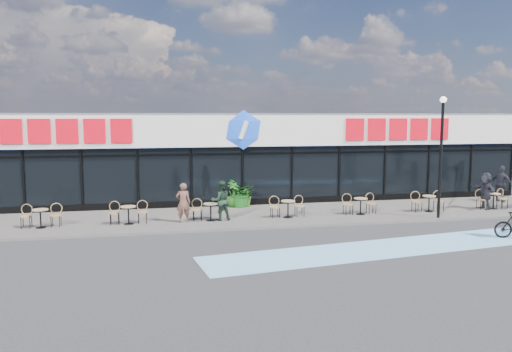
# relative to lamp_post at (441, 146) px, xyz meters

# --- Properties ---
(ground) EXTENTS (120.00, 120.00, 0.00)m
(ground) POSITION_rel_lamp_post_xyz_m (-7.76, -2.30, -3.18)
(ground) COLOR #28282B
(ground) RESTS_ON ground
(sidewalk) EXTENTS (44.00, 5.00, 0.10)m
(sidewalk) POSITION_rel_lamp_post_xyz_m (-7.76, 2.20, -3.13)
(sidewalk) COLOR #56524C
(sidewalk) RESTS_ON ground
(bike_lane) EXTENTS (14.17, 4.13, 0.01)m
(bike_lane) POSITION_rel_lamp_post_xyz_m (-3.76, -3.80, -3.17)
(bike_lane) COLOR #6FA9D3
(bike_lane) RESTS_ON ground
(building) EXTENTS (30.60, 6.57, 4.75)m
(building) POSITION_rel_lamp_post_xyz_m (-7.76, 7.63, -0.84)
(building) COLOR black
(building) RESTS_ON ground
(lamp_post) EXTENTS (0.28, 0.28, 5.18)m
(lamp_post) POSITION_rel_lamp_post_xyz_m (0.00, 0.00, 0.00)
(lamp_post) COLOR black
(lamp_post) RESTS_ON sidewalk
(bistro_set_1) EXTENTS (1.54, 0.62, 0.90)m
(bistro_set_1) POSITION_rel_lamp_post_xyz_m (-16.41, 1.43, -2.62)
(bistro_set_1) COLOR tan
(bistro_set_1) RESTS_ON sidewalk
(bistro_set_2) EXTENTS (1.54, 0.62, 0.90)m
(bistro_set_2) POSITION_rel_lamp_post_xyz_m (-13.06, 1.43, -2.62)
(bistro_set_2) COLOR tan
(bistro_set_2) RESTS_ON sidewalk
(bistro_set_3) EXTENTS (1.54, 0.62, 0.90)m
(bistro_set_3) POSITION_rel_lamp_post_xyz_m (-9.71, 1.43, -2.62)
(bistro_set_3) COLOR tan
(bistro_set_3) RESTS_ON sidewalk
(bistro_set_4) EXTENTS (1.54, 0.62, 0.90)m
(bistro_set_4) POSITION_rel_lamp_post_xyz_m (-6.36, 1.43, -2.62)
(bistro_set_4) COLOR tan
(bistro_set_4) RESTS_ON sidewalk
(bistro_set_5) EXTENTS (1.54, 0.62, 0.90)m
(bistro_set_5) POSITION_rel_lamp_post_xyz_m (-3.01, 1.43, -2.62)
(bistro_set_5) COLOR tan
(bistro_set_5) RESTS_ON sidewalk
(bistro_set_6) EXTENTS (1.54, 0.62, 0.90)m
(bistro_set_6) POSITION_rel_lamp_post_xyz_m (0.34, 1.43, -2.62)
(bistro_set_6) COLOR tan
(bistro_set_6) RESTS_ON sidewalk
(bistro_set_7) EXTENTS (1.54, 0.62, 0.90)m
(bistro_set_7) POSITION_rel_lamp_post_xyz_m (3.69, 1.43, -2.62)
(bistro_set_7) COLOR tan
(bistro_set_7) RESTS_ON sidewalk
(potted_plant_left) EXTENTS (0.95, 0.95, 1.22)m
(potted_plant_left) POSITION_rel_lamp_post_xyz_m (-8.28, 4.35, -2.47)
(potted_plant_left) COLOR #1E4C15
(potted_plant_left) RESTS_ON sidewalk
(potted_plant_mid) EXTENTS (1.24, 1.38, 1.35)m
(potted_plant_mid) POSITION_rel_lamp_post_xyz_m (-7.94, 4.15, -2.40)
(potted_plant_mid) COLOR #1A5C1C
(potted_plant_mid) RESTS_ON sidewalk
(potted_plant_right) EXTENTS (1.16, 1.08, 1.05)m
(potted_plant_right) POSITION_rel_lamp_post_xyz_m (-7.65, 4.35, -2.55)
(potted_plant_right) COLOR #2E5919
(potted_plant_right) RESTS_ON sidewalk
(patron_left) EXTENTS (0.60, 0.39, 1.64)m
(patron_left) POSITION_rel_lamp_post_xyz_m (-10.85, 1.27, -2.26)
(patron_left) COLOR brown
(patron_left) RESTS_ON sidewalk
(patron_right) EXTENTS (0.92, 0.77, 1.69)m
(patron_right) POSITION_rel_lamp_post_xyz_m (-9.29, 1.34, -2.23)
(patron_right) COLOR black
(patron_right) RESTS_ON sidewalk
(pedestrian_a) EXTENTS (0.52, 1.62, 1.74)m
(pedestrian_a) POSITION_rel_lamp_post_xyz_m (3.27, 1.39, -2.21)
(pedestrian_a) COLOR black
(pedestrian_a) RESTS_ON sidewalk
(pedestrian_b) EXTENTS (0.86, 1.18, 1.86)m
(pedestrian_b) POSITION_rel_lamp_post_xyz_m (5.33, 2.98, -2.15)
(pedestrian_b) COLOR black
(pedestrian_b) RESTS_ON sidewalk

